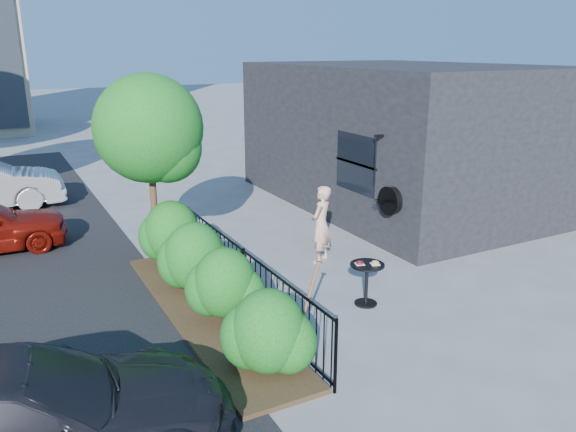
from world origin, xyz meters
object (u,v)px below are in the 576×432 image
cafe_table (367,277)px  shovel (305,310)px  patio_tree (153,135)px  woman (321,224)px  car_darkgrey (13,420)px

cafe_table → shovel: bearing=-155.2°
patio_tree → shovel: size_ratio=2.77×
woman → patio_tree: bearing=-60.0°
woman → car_darkgrey: bearing=-1.6°
patio_tree → shovel: bearing=-77.8°
car_darkgrey → shovel: bearing=-69.1°
shovel → woman: bearing=55.0°
woman → car_darkgrey: 7.31m
patio_tree → cafe_table: (2.70, -3.72, -2.23)m
shovel → car_darkgrey: size_ratio=0.30×
cafe_table → shovel: 1.90m
patio_tree → car_darkgrey: size_ratio=0.83×
woman → cafe_table: bearing=46.4°
cafe_table → car_darkgrey: bearing=-163.7°
patio_tree → shovel: patio_tree is taller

